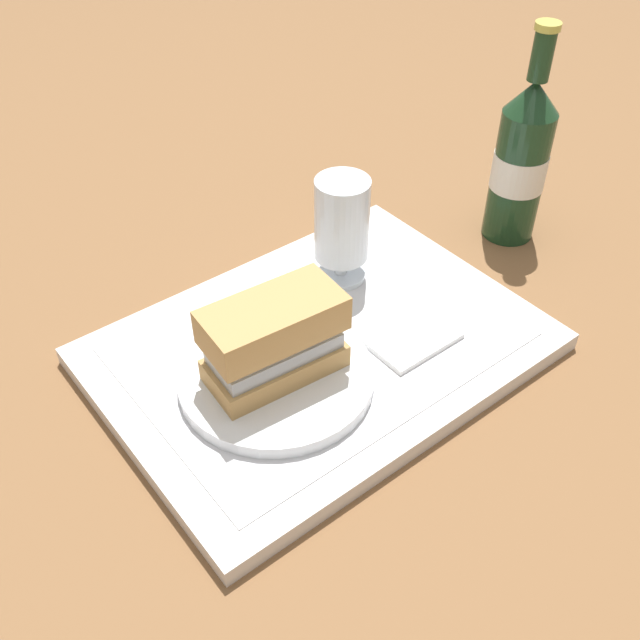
{
  "coord_description": "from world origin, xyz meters",
  "views": [
    {
      "loc": [
        -0.34,
        -0.43,
        0.54
      ],
      "look_at": [
        0.0,
        0.0,
        0.05
      ],
      "focal_mm": 41.1,
      "sensor_mm": 36.0,
      "label": 1
    }
  ],
  "objects_px": {
    "sandwich": "(277,337)",
    "beer_bottle": "(521,160)",
    "plate": "(276,377)",
    "beer_glass": "(342,225)"
  },
  "relations": [
    {
      "from": "sandwich",
      "to": "beer_bottle",
      "type": "bearing_deg",
      "value": 11.84
    },
    {
      "from": "plate",
      "to": "beer_bottle",
      "type": "distance_m",
      "value": 0.41
    },
    {
      "from": "plate",
      "to": "beer_bottle",
      "type": "xyz_separation_m",
      "value": [
        0.4,
        0.05,
        0.08
      ]
    },
    {
      "from": "plate",
      "to": "sandwich",
      "type": "relative_size",
      "value": 1.4
    },
    {
      "from": "plate",
      "to": "sandwich",
      "type": "height_order",
      "value": "sandwich"
    },
    {
      "from": "beer_glass",
      "to": "beer_bottle",
      "type": "distance_m",
      "value": 0.25
    },
    {
      "from": "beer_glass",
      "to": "beer_bottle",
      "type": "relative_size",
      "value": 0.47
    },
    {
      "from": "sandwich",
      "to": "beer_glass",
      "type": "relative_size",
      "value": 1.09
    },
    {
      "from": "sandwich",
      "to": "beer_bottle",
      "type": "distance_m",
      "value": 0.4
    },
    {
      "from": "plate",
      "to": "beer_bottle",
      "type": "bearing_deg",
      "value": 7.01
    }
  ]
}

